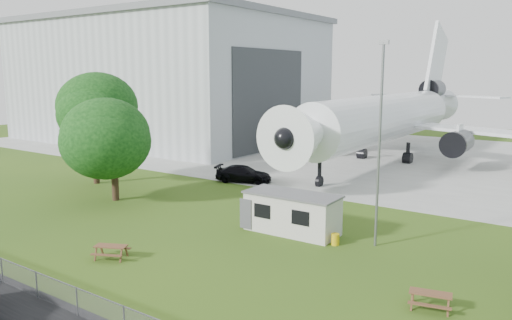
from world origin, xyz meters
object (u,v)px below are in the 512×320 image
Objects in this scene: hangar at (168,78)px; picnic_west at (111,258)px; airliner at (389,116)px; site_cabin at (292,213)px; picnic_east at (430,309)px.

hangar is 54.00m from picnic_west.
airliner reaches higher than site_cabin.
picnic_west is 1.00× the size of picnic_east.
hangar is 51.49m from site_cabin.
airliner reaches higher than picnic_west.
airliner is (35.97, -0.14, -4.14)m from hangar.
hangar reaches higher than picnic_east.
airliner is 30.92m from site_cabin.
site_cabin is (4.76, -30.30, -3.96)m from airliner.
picnic_west is (-1.22, -40.11, -5.27)m from airliner.
picnic_east is (10.49, -5.78, -1.31)m from site_cabin.
picnic_east is at bearing -35.26° from hangar.
picnic_west and picnic_east have the same top height.
airliner is 7.05× the size of site_cabin.
airliner is at bearing 63.09° from picnic_west.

